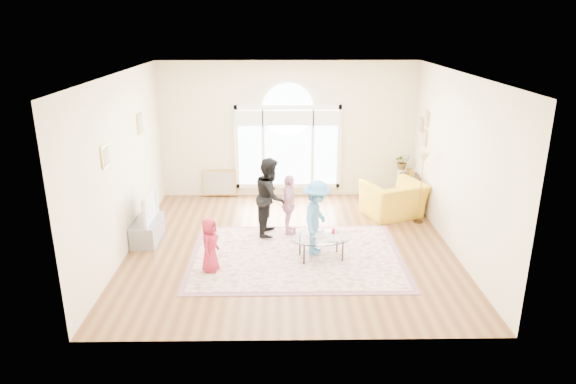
{
  "coord_description": "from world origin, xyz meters",
  "views": [
    {
      "loc": [
        -0.18,
        -8.87,
        4.08
      ],
      "look_at": [
        -0.04,
        0.3,
        0.98
      ],
      "focal_mm": 32.0,
      "sensor_mm": 36.0,
      "label": 1
    }
  ],
  "objects_px": {
    "armchair": "(393,199)",
    "coffee_table": "(321,238)",
    "area_rug": "(296,256)",
    "tv_console": "(148,230)",
    "television": "(146,206)"
  },
  "relations": [
    {
      "from": "area_rug",
      "to": "coffee_table",
      "type": "bearing_deg",
      "value": -12.09
    },
    {
      "from": "area_rug",
      "to": "armchair",
      "type": "distance_m",
      "value": 2.97
    },
    {
      "from": "television",
      "to": "coffee_table",
      "type": "relative_size",
      "value": 0.86
    },
    {
      "from": "television",
      "to": "armchair",
      "type": "height_order",
      "value": "television"
    },
    {
      "from": "television",
      "to": "coffee_table",
      "type": "height_order",
      "value": "television"
    },
    {
      "from": "coffee_table",
      "to": "armchair",
      "type": "distance_m",
      "value": 2.71
    },
    {
      "from": "television",
      "to": "armchair",
      "type": "bearing_deg",
      "value": 13.95
    },
    {
      "from": "tv_console",
      "to": "coffee_table",
      "type": "height_order",
      "value": "coffee_table"
    },
    {
      "from": "area_rug",
      "to": "television",
      "type": "bearing_deg",
      "value": 165.14
    },
    {
      "from": "area_rug",
      "to": "armchair",
      "type": "bearing_deg",
      "value": 42.73
    },
    {
      "from": "area_rug",
      "to": "tv_console",
      "type": "relative_size",
      "value": 3.6
    },
    {
      "from": "armchair",
      "to": "coffee_table",
      "type": "bearing_deg",
      "value": 29.15
    },
    {
      "from": "tv_console",
      "to": "television",
      "type": "distance_m",
      "value": 0.5
    },
    {
      "from": "coffee_table",
      "to": "armchair",
      "type": "height_order",
      "value": "armchair"
    },
    {
      "from": "tv_console",
      "to": "area_rug",
      "type": "bearing_deg",
      "value": -14.82
    }
  ]
}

